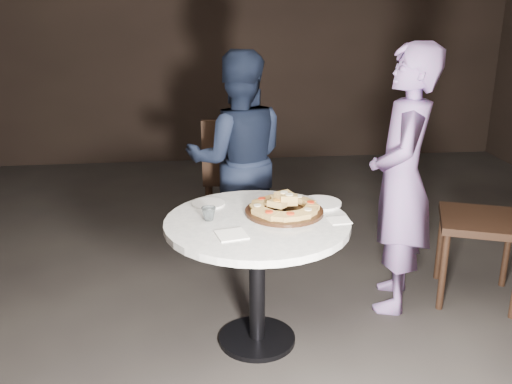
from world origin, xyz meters
TOP-DOWN VIEW (x-y plane):
  - floor at (0.00, 0.00)m, footprint 7.00×7.00m
  - table at (-0.14, -0.10)m, footprint 1.15×1.15m
  - serving_board at (0.01, -0.02)m, footprint 0.41×0.41m
  - focaccia_pile at (0.01, -0.02)m, footprint 0.35×0.36m
  - plate_left at (-0.37, 0.15)m, footprint 0.21×0.21m
  - plate_right at (0.22, 0.09)m, footprint 0.29×0.29m
  - water_glass at (-0.38, -0.07)m, footprint 0.09×0.09m
  - napkin_near at (-0.28, -0.28)m, footprint 0.16×0.16m
  - napkin_far at (0.26, -0.16)m, footprint 0.11×0.11m
  - chair_far at (-0.16, 1.31)m, footprint 0.47×0.49m
  - chair_right at (1.31, 0.18)m, footprint 0.62×0.61m
  - diner_navy at (-0.15, 0.93)m, footprint 0.70×0.55m
  - diner_teal at (0.71, 0.22)m, footprint 0.53×0.64m

SIDE VIEW (x-z plane):
  - floor at x=0.00m, z-range 0.00..0.00m
  - chair_far at x=-0.16m, z-range 0.07..1.00m
  - table at x=-0.14m, z-range 0.22..0.91m
  - chair_right at x=1.31m, z-range 0.08..1.07m
  - napkin_far at x=0.26m, z-range 0.69..0.70m
  - napkin_near at x=-0.28m, z-range 0.69..0.70m
  - plate_left at x=-0.37m, z-range 0.69..0.70m
  - plate_right at x=0.22m, z-range 0.69..0.70m
  - serving_board at x=0.01m, z-range 0.69..0.71m
  - diner_navy at x=-0.15m, z-range 0.00..1.43m
  - water_glass at x=-0.38m, z-range 0.69..0.76m
  - focaccia_pile at x=0.01m, z-range 0.69..0.78m
  - diner_teal at x=0.71m, z-range 0.00..1.52m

